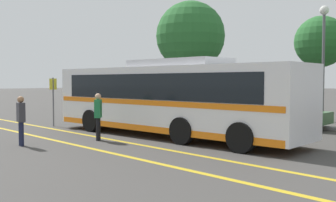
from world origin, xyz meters
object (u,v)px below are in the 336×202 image
object	(u,v)px
transit_bus	(168,97)
parked_car_1	(174,106)
street_lamp	(324,43)
tree_2	(191,36)
tree_0	(321,42)
parked_car_0	(116,102)
pedestrian_0	(21,118)
parked_car_2	(277,114)
bus_stop_sign	(53,96)
pedestrian_1	(98,113)

from	to	relation	value
transit_bus	parked_car_1	size ratio (longest dim) A/B	2.55
street_lamp	tree_2	xyz separation A→B (m)	(-11.17, 2.42, 1.48)
street_lamp	tree_0	bearing A→B (deg)	117.61
parked_car_0	tree_2	size ratio (longest dim) A/B	0.51
parked_car_1	tree_2	bearing A→B (deg)	28.22
tree_0	transit_bus	bearing A→B (deg)	-98.25
tree_2	tree_0	bearing A→B (deg)	1.90
pedestrian_0	tree_2	size ratio (longest dim) A/B	0.22
parked_car_2	tree_0	xyz separation A→B (m)	(0.12, 4.35, 3.83)
bus_stop_sign	tree_2	size ratio (longest dim) A/B	0.30
parked_car_1	tree_0	xyz separation A→B (m)	(7.26, 4.49, 3.77)
pedestrian_0	pedestrian_1	distance (m)	2.82
parked_car_1	pedestrian_0	xyz separation A→B (m)	(3.79, -11.42, 0.27)
street_lamp	tree_2	bearing A→B (deg)	167.80
transit_bus	tree_0	size ratio (longest dim) A/B	2.04
parked_car_0	parked_car_2	world-z (taller)	parked_car_0
parked_car_2	pedestrian_0	distance (m)	12.03
street_lamp	tree_2	world-z (taller)	tree_2
parked_car_2	street_lamp	bearing A→B (deg)	131.62
tree_0	tree_2	world-z (taller)	tree_2
parked_car_0	parked_car_2	distance (m)	13.50
parked_car_0	parked_car_1	bearing A→B (deg)	85.46
parked_car_0	bus_stop_sign	bearing A→B (deg)	31.45
pedestrian_0	tree_2	world-z (taller)	tree_2
parked_car_1	tree_0	size ratio (longest dim) A/B	0.80
street_lamp	parked_car_2	bearing A→B (deg)	-133.89
bus_stop_sign	parked_car_1	bearing A→B (deg)	-11.35
tree_2	street_lamp	bearing A→B (deg)	-12.20
transit_bus	pedestrian_0	xyz separation A→B (m)	(-1.94, -5.38, -0.63)
parked_car_0	pedestrian_1	bearing A→B (deg)	48.16
bus_stop_sign	pedestrian_1	bearing A→B (deg)	-104.36
parked_car_0	pedestrian_1	size ratio (longest dim) A/B	2.28
transit_bus	bus_stop_sign	world-z (taller)	transit_bus
pedestrian_0	tree_2	bearing A→B (deg)	122.50
pedestrian_0	tree_0	xyz separation A→B (m)	(3.46, 15.91, 3.49)
transit_bus	parked_car_2	world-z (taller)	transit_bus
pedestrian_1	street_lamp	bearing A→B (deg)	114.52
bus_stop_sign	street_lamp	bearing A→B (deg)	-49.57
parked_car_2	street_lamp	size ratio (longest dim) A/B	0.82
parked_car_0	transit_bus	bearing A→B (deg)	60.00
pedestrian_1	tree_2	xyz separation A→B (m)	(-7.08, 12.88, 4.58)
pedestrian_1	bus_stop_sign	xyz separation A→B (m)	(-5.64, 1.08, 0.51)
transit_bus	pedestrian_1	distance (m)	2.97
parked_car_2	bus_stop_sign	distance (m)	11.32
parked_car_1	pedestrian_0	world-z (taller)	pedestrian_0
parked_car_2	bus_stop_sign	size ratio (longest dim) A/B	1.99
parked_car_2	pedestrian_1	bearing A→B (deg)	-20.47
pedestrian_1	bus_stop_sign	bearing A→B (deg)	-144.96
parked_car_1	bus_stop_sign	size ratio (longest dim) A/B	1.94
transit_bus	pedestrian_0	size ratio (longest dim) A/B	6.92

